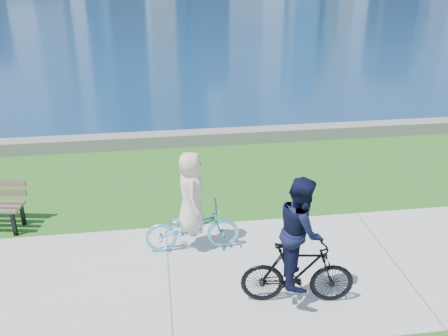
# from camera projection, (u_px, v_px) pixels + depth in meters

# --- Properties ---
(ground) EXTENTS (320.00, 320.00, 0.00)m
(ground) POSITION_uv_depth(u_px,v_px,m) (169.00, 282.00, 8.41)
(ground) COLOR #225817
(ground) RESTS_ON ground
(concrete_path) EXTENTS (80.00, 3.50, 0.02)m
(concrete_path) POSITION_uv_depth(u_px,v_px,m) (169.00, 281.00, 8.41)
(concrete_path) COLOR #A9A9A4
(concrete_path) RESTS_ON ground
(seawall) EXTENTS (90.00, 0.50, 0.35)m
(seawall) POSITION_uv_depth(u_px,v_px,m) (160.00, 140.00, 13.92)
(seawall) COLOR slate
(seawall) RESTS_ON ground
(cyclist_woman) EXTENTS (0.60, 1.72, 1.93)m
(cyclist_woman) POSITION_uv_depth(u_px,v_px,m) (192.00, 215.00, 8.98)
(cyclist_woman) COLOR #62C6EE
(cyclist_woman) RESTS_ON ground
(cyclist_man) EXTENTS (0.76, 1.82, 2.17)m
(cyclist_man) POSITION_uv_depth(u_px,v_px,m) (299.00, 252.00, 7.56)
(cyclist_man) COLOR black
(cyclist_man) RESTS_ON ground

